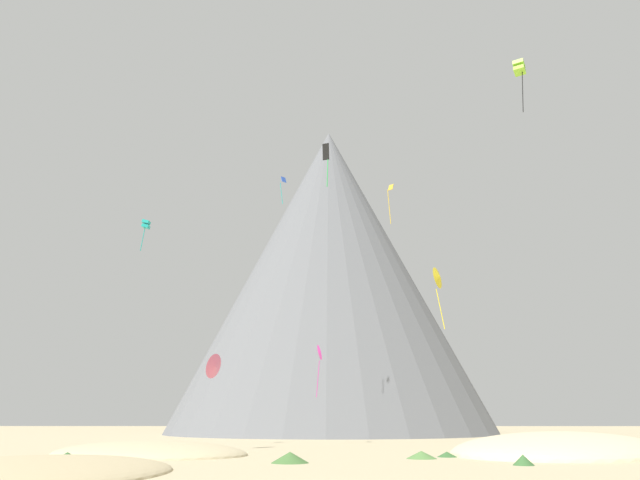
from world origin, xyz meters
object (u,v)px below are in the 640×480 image
Objects in this scene: bush_near_left at (447,454)px; bush_scatter_east at (523,460)px; rock_massif at (330,281)px; kite_yellow_mid at (439,278)px; kite_blue_high at (283,184)px; kite_teal_mid at (146,225)px; kite_black_mid at (326,156)px; bush_ridge_crest at (67,457)px; kite_gold_high at (390,197)px; kite_magenta_low at (319,354)px; kite_lime_high at (519,68)px; bush_far_left at (290,457)px; bush_far_right at (421,455)px; kite_rainbow_low at (215,366)px.

bush_scatter_east reaches higher than bush_near_left.
kite_yellow_mid is (9.83, -65.63, -15.31)m from rock_massif.
kite_teal_mid is at bearing 39.03° from kite_blue_high.
rock_massif is 20.86× the size of kite_black_mid.
kite_blue_high is (-16.81, 20.01, 18.39)m from kite_yellow_mid.
bush_ridge_crest is 0.03× the size of rock_massif.
kite_gold_high reaches higher than bush_near_left.
rock_massif is 17.51× the size of kite_gold_high.
kite_magenta_low is at bearing 65.27° from kite_yellow_mid.
kite_yellow_mid is at bearing -2.61° from kite_lime_high.
bush_far_left is 0.56× the size of kite_gold_high.
bush_near_left is 26.21m from kite_black_mid.
kite_magenta_low reaches higher than bush_far_right.
kite_gold_high is (26.11, 16.60, 26.77)m from bush_ridge_crest.
bush_ridge_crest is 1.32× the size of bush_near_left.
bush_near_left is 44.83m from kite_blue_high.
bush_ridge_crest is at bearing 124.18° from kite_gold_high.
bush_near_left is 0.26× the size of kite_yellow_mid.
kite_yellow_mid is 21.95m from kite_lime_high.
bush_near_left is 0.45× the size of kite_teal_mid.
kite_lime_high reaches higher than bush_ridge_crest.
bush_far_right is 0.56× the size of kite_blue_high.
kite_magenta_low is (-10.45, 22.16, 10.28)m from bush_near_left.
bush_ridge_crest is at bearing -44.13° from kite_magenta_low.
bush_near_left is 16.35m from kite_yellow_mid.
kite_lime_high reaches higher than kite_yellow_mid.
kite_gold_high is at bearing 131.50° from kite_blue_high.
kite_magenta_low is at bearing 115.24° from bush_near_left.
bush_far_left is 33.84m from kite_gold_high.
kite_lime_high is (39.02, -11.78, 11.98)m from kite_teal_mid.
bush_near_left is at bearing 14.79° from kite_magenta_low.
rock_massif is 13.73× the size of kite_yellow_mid.
kite_yellow_mid reaches higher than bush_far_left.
bush_far_left is 1.01× the size of kite_rainbow_low.
kite_blue_high is at bearing -15.12° from kite_lime_high.
bush_far_right is 25.13m from kite_black_mid.
bush_ridge_crest is 0.90× the size of bush_far_right.
kite_black_mid reaches higher than bush_near_left.
bush_far_left reaches higher than bush_far_right.
kite_yellow_mid is 32.57m from kite_teal_mid.
bush_near_left is 0.40× the size of kite_black_mid.
kite_black_mid reaches higher than bush_far_left.
kite_black_mid is at bearing 1.14° from bush_ridge_crest.
kite_magenta_low is at bearing 108.60° from bush_far_right.
kite_teal_mid reaches higher than kite_rainbow_low.
rock_massif is 46.26m from kite_blue_high.
kite_rainbow_low is (-8.61, 15.84, 7.52)m from bush_far_left.
kite_black_mid is 22.33m from kite_lime_high.
rock_massif reaches higher than kite_black_mid.
kite_rainbow_low is 16.50m from kite_magenta_low.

